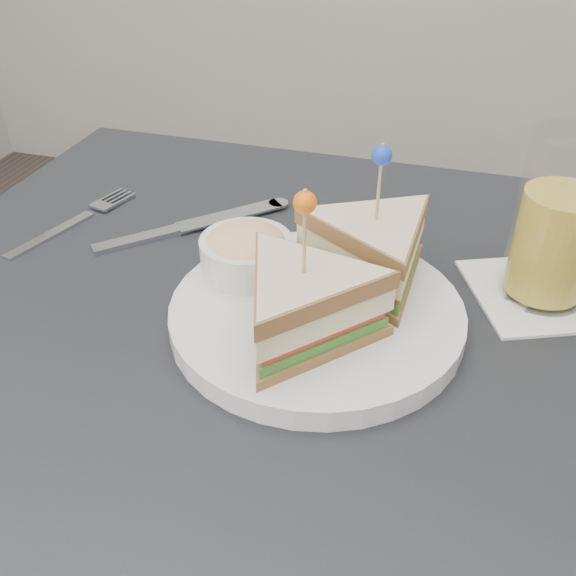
# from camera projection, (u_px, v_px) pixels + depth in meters

# --- Properties ---
(table) EXTENTS (0.80, 0.80, 0.75)m
(table) POSITION_uv_depth(u_px,v_px,m) (275.00, 403.00, 0.59)
(table) COLOR black
(table) RESTS_ON ground
(plate_meal) EXTENTS (0.33, 0.33, 0.15)m
(plate_meal) POSITION_uv_depth(u_px,v_px,m) (325.00, 282.00, 0.55)
(plate_meal) COLOR silver
(plate_meal) RESTS_ON table
(cutlery_fork) EXTENTS (0.07, 0.18, 0.01)m
(cutlery_fork) POSITION_uv_depth(u_px,v_px,m) (79.00, 219.00, 0.72)
(cutlery_fork) COLOR silver
(cutlery_fork) RESTS_ON table
(cutlery_knife) EXTENTS (0.18, 0.18, 0.01)m
(cutlery_knife) POSITION_uv_depth(u_px,v_px,m) (187.00, 227.00, 0.70)
(cutlery_knife) COLOR silver
(cutlery_knife) RESTS_ON table
(drink_set) EXTENTS (0.16, 0.16, 0.16)m
(drink_set) POSITION_uv_depth(u_px,v_px,m) (557.00, 230.00, 0.57)
(drink_set) COLOR silver
(drink_set) RESTS_ON table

